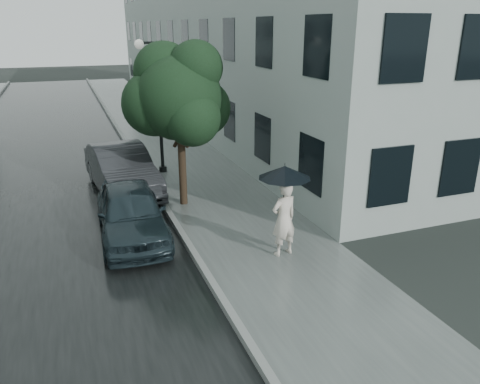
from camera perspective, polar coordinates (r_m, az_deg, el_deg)
name	(u,v)px	position (r m, az deg, el deg)	size (l,w,h in m)	color
ground	(294,288)	(9.88, 6.66, -11.55)	(120.00, 120.00, 0.00)	black
sidewalk	(174,150)	(20.56, -8.04, 5.13)	(3.50, 60.00, 0.01)	slate
kerb_near	(131,152)	(20.24, -13.10, 4.78)	(0.15, 60.00, 0.15)	slate
asphalt_road	(42,162)	(20.14, -22.97, 3.43)	(6.85, 60.00, 0.00)	black
building_near	(229,36)	(28.58, -1.29, 18.47)	(7.02, 36.00, 9.00)	gray
pedestrian	(284,219)	(10.80, 5.36, -3.29)	(0.65, 0.43, 1.79)	beige
umbrella	(285,172)	(10.36, 5.46, 2.43)	(1.57, 1.57, 1.30)	black
street_tree	(179,96)	(13.56, -7.50, 11.52)	(3.15, 2.86, 4.75)	#332619
lamp_post	(154,98)	(16.93, -10.41, 11.15)	(0.84, 0.41, 4.66)	black
car_near	(131,212)	(12.02, -13.13, -2.41)	(1.61, 4.00, 1.36)	#1A272D
car_far	(122,169)	(15.40, -14.22, 2.68)	(1.59, 4.56, 1.50)	#26282B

